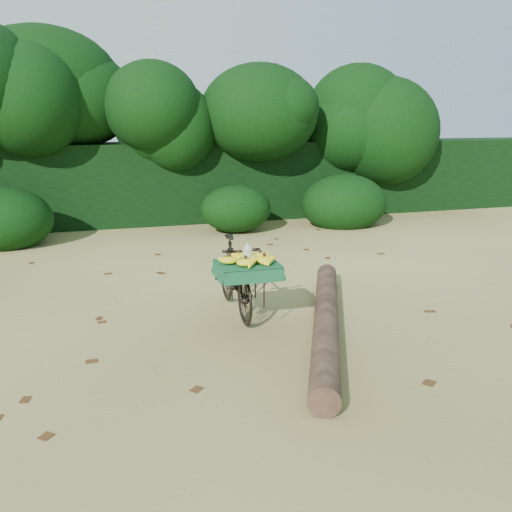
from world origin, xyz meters
name	(u,v)px	position (x,y,z in m)	size (l,w,h in m)	color
ground	(213,302)	(0.00, 0.00, 0.00)	(80.00, 80.00, 0.00)	#D5C171
vendor_bicycle	(235,275)	(0.18, -0.47, 0.48)	(0.68, 1.66, 0.94)	black
fallen_log	(326,319)	(1.00, -1.33, 0.14)	(0.27, 0.27, 3.78)	brown
hedge_backdrop	(151,182)	(0.00, 6.30, 0.90)	(26.00, 1.80, 1.80)	black
tree_row	(122,135)	(-0.65, 5.50, 2.00)	(14.50, 2.00, 4.00)	black
bush_clumps	(189,214)	(0.50, 4.30, 0.45)	(8.80, 1.70, 0.90)	black
leaf_litter	(202,287)	(0.00, 0.65, 0.01)	(7.00, 7.30, 0.01)	#492B13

